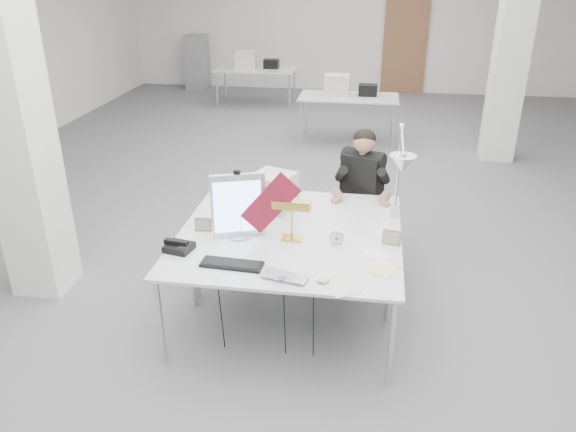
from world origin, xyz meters
name	(u,v)px	position (x,y,z in m)	size (l,w,h in m)	color
room_shell	(323,68)	(0.04, 0.13, 1.69)	(10.04, 14.04, 3.24)	#5B5B5E
desk_main	(281,260)	(0.00, -2.50, 0.74)	(1.80, 0.90, 0.03)	silver
desk_second	(298,211)	(0.00, -1.60, 0.74)	(1.80, 0.90, 0.03)	silver
bg_desk_a	(349,97)	(0.20, 3.00, 0.74)	(1.60, 0.80, 0.03)	silver
bg_desk_b	(256,69)	(-1.80, 5.20, 0.74)	(1.60, 0.80, 0.03)	silver
filing_cabinet	(197,62)	(-3.50, 6.65, 0.60)	(0.45, 0.55, 1.20)	gray
office_chair	(361,207)	(0.55, -0.94, 0.53)	(0.52, 0.52, 1.06)	black
seated_person	(363,174)	(0.55, -0.99, 0.90)	(0.51, 0.64, 0.96)	black
monitor	(238,206)	(-0.39, -2.18, 1.02)	(0.43, 0.04, 0.53)	silver
pennant	(270,203)	(-0.13, -2.22, 1.07)	(0.51, 0.01, 0.21)	maroon
keyboard	(232,264)	(-0.34, -2.66, 0.77)	(0.46, 0.15, 0.02)	black
laptop	(282,280)	(0.06, -2.83, 0.77)	(0.33, 0.21, 0.03)	silver
mouse	(323,281)	(0.35, -2.80, 0.77)	(0.09, 0.06, 0.04)	#AAAAAE
bankers_lamp	(292,222)	(0.03, -2.18, 0.91)	(0.27, 0.11, 0.30)	gold
desk_phone	(179,247)	(-0.79, -2.49, 0.78)	(0.20, 0.18, 0.05)	black
picture_frame_left	(203,224)	(-0.71, -2.13, 0.81)	(0.14, 0.01, 0.11)	#B07C4B
picture_frame_right	(392,237)	(0.82, -2.14, 0.81)	(0.15, 0.01, 0.12)	#A78748
desk_clock	(337,238)	(0.39, -2.20, 0.81)	(0.11, 0.11, 0.03)	#A4A5A9
paper_stack_a	(339,285)	(0.46, -2.82, 0.76)	(0.20, 0.28, 0.01)	silver
paper_stack_b	(385,268)	(0.77, -2.53, 0.76)	(0.17, 0.23, 0.01)	#F7E294
paper_stack_c	(377,254)	(0.71, -2.33, 0.76)	(0.21, 0.15, 0.01)	white
beige_monitor	(273,191)	(-0.22, -1.59, 0.92)	(0.34, 0.32, 0.32)	beige
architect_lamp	(399,173)	(0.85, -1.85, 1.24)	(0.26, 0.76, 0.97)	silver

